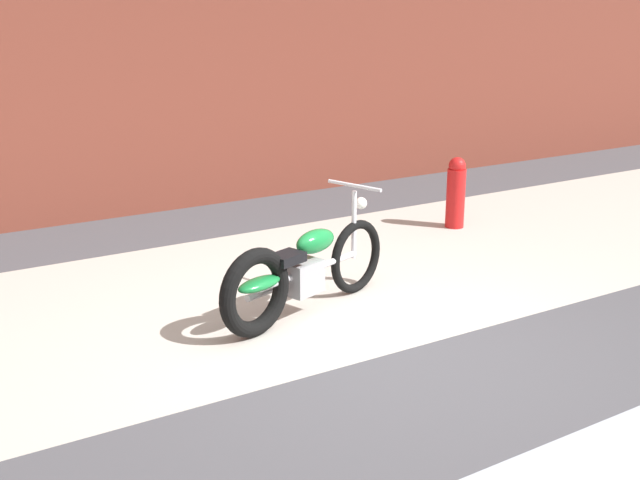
% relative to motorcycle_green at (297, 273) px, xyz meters
% --- Properties ---
extents(ground_plane, '(80.00, 80.00, 0.00)m').
position_rel_motorcycle_green_xyz_m(ground_plane, '(0.25, -1.00, -0.40)').
color(ground_plane, '#47474C').
extents(sidewalk_slab, '(36.00, 3.50, 0.01)m').
position_rel_motorcycle_green_xyz_m(sidewalk_slab, '(0.25, 0.75, -0.40)').
color(sidewalk_slab, '#B2ADA3').
rests_on(sidewalk_slab, ground).
extents(motorcycle_green, '(1.94, 0.85, 1.03)m').
position_rel_motorcycle_green_xyz_m(motorcycle_green, '(0.00, 0.00, 0.00)').
color(motorcycle_green, black).
rests_on(motorcycle_green, ground).
extents(fire_hydrant, '(0.22, 0.22, 0.84)m').
position_rel_motorcycle_green_xyz_m(fire_hydrant, '(2.98, 1.45, 0.03)').
color(fire_hydrant, red).
rests_on(fire_hydrant, ground).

